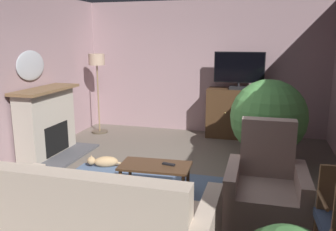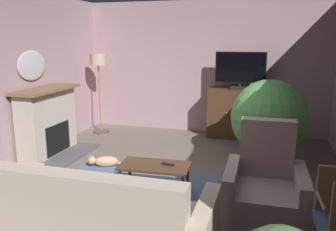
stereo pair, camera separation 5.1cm
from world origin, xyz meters
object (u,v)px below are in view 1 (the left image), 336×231
(television, at_px, (239,70))
(potted_plant_on_hearth_side, at_px, (268,118))
(fireplace, at_px, (48,124))
(cat, at_px, (104,162))
(armchair_facing_sofa, at_px, (266,192))
(coffee_table, at_px, (155,169))
(sofa_floral, at_px, (101,226))
(tv_cabinet, at_px, (237,114))
(floor_lamp, at_px, (97,72))
(potted_plant_tall_palm_by_window, at_px, (267,147))
(tv_remote, at_px, (169,164))
(wall_mirror_oval, at_px, (31,66))

(television, relative_size, potted_plant_on_hearth_side, 0.72)
(fireplace, distance_m, cat, 1.32)
(television, bearing_deg, armchair_facing_sofa, -80.08)
(coffee_table, relative_size, sofa_floral, 0.44)
(fireplace, bearing_deg, television, 32.81)
(tv_cabinet, xyz_separation_m, floor_lamp, (-2.97, -0.43, 0.86))
(tv_cabinet, height_order, floor_lamp, floor_lamp)
(fireplace, distance_m, armchair_facing_sofa, 3.97)
(tv_cabinet, bearing_deg, cat, -129.38)
(armchair_facing_sofa, distance_m, floor_lamp, 4.76)
(tv_cabinet, bearing_deg, potted_plant_tall_palm_by_window, -74.59)
(fireplace, distance_m, floor_lamp, 1.82)
(television, distance_m, sofa_floral, 4.72)
(sofa_floral, height_order, armchair_facing_sofa, armchair_facing_sofa)
(coffee_table, bearing_deg, tv_cabinet, 75.72)
(fireplace, bearing_deg, tv_remote, -22.83)
(wall_mirror_oval, xyz_separation_m, tv_cabinet, (3.38, 2.08, -1.10))
(potted_plant_on_hearth_side, relative_size, floor_lamp, 0.81)
(potted_plant_tall_palm_by_window, bearing_deg, armchair_facing_sofa, -90.20)
(television, relative_size, floor_lamp, 0.58)
(wall_mirror_oval, distance_m, potted_plant_tall_palm_by_window, 4.13)
(sofa_floral, relative_size, armchair_facing_sofa, 1.90)
(fireplace, relative_size, television, 1.42)
(potted_plant_tall_palm_by_window, bearing_deg, sofa_floral, -122.06)
(wall_mirror_oval, relative_size, tv_cabinet, 0.59)
(television, xyz_separation_m, sofa_floral, (-0.91, -4.50, -1.11))
(coffee_table, distance_m, cat, 1.42)
(coffee_table, relative_size, potted_plant_on_hearth_side, 0.67)
(tv_remote, relative_size, armchair_facing_sofa, 0.15)
(fireplace, relative_size, coffee_table, 1.52)
(wall_mirror_oval, relative_size, armchair_facing_sofa, 0.66)
(tv_cabinet, bearing_deg, armchair_facing_sofa, -80.23)
(floor_lamp, bearing_deg, fireplace, -95.82)
(coffee_table, distance_m, armchair_facing_sofa, 1.42)
(tv_cabinet, xyz_separation_m, television, (0.00, -0.05, 0.94))
(cat, bearing_deg, tv_remote, -30.63)
(coffee_table, bearing_deg, floor_lamp, 128.32)
(tv_cabinet, xyz_separation_m, potted_plant_tall_palm_by_window, (0.59, -2.15, -0.00))
(coffee_table, distance_m, potted_plant_on_hearth_side, 2.28)
(floor_lamp, bearing_deg, cat, -61.77)
(sofa_floral, bearing_deg, potted_plant_on_hearth_side, 64.22)
(floor_lamp, bearing_deg, television, 7.30)
(coffee_table, bearing_deg, wall_mirror_oval, 157.01)
(coffee_table, bearing_deg, potted_plant_tall_palm_by_window, 35.92)
(wall_mirror_oval, relative_size, television, 0.74)
(floor_lamp, bearing_deg, tv_remote, -49.09)
(television, height_order, tv_remote, television)
(coffee_table, xyz_separation_m, tv_remote, (0.17, 0.04, 0.07))
(television, height_order, floor_lamp, television)
(television, xyz_separation_m, tv_remote, (-0.63, -3.08, -0.98))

